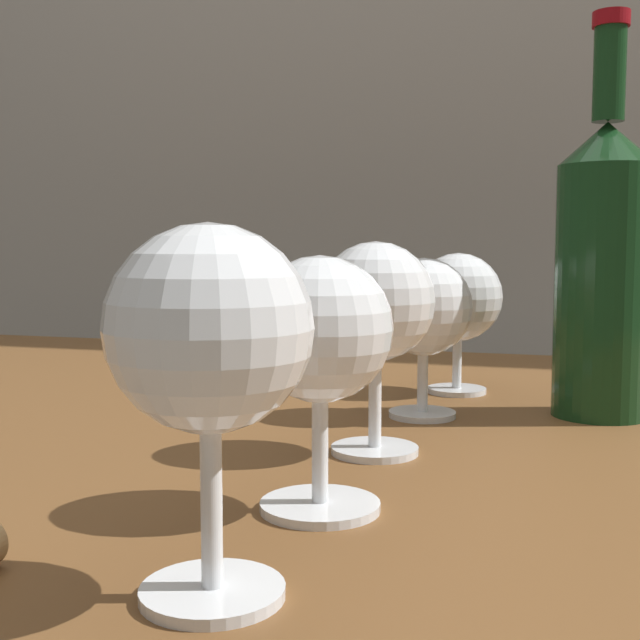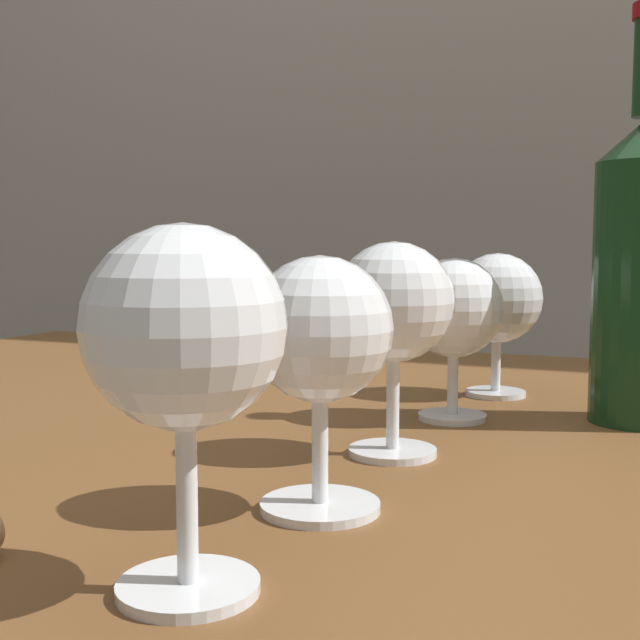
% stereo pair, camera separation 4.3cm
% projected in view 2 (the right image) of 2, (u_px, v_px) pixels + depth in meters
% --- Properties ---
extents(back_wall, '(5.00, 0.08, 2.60)m').
position_uv_depth(back_wall, '(572.00, 5.00, 1.42)').
color(back_wall, gray).
rests_on(back_wall, ground_plane).
extents(dining_table, '(1.53, 0.91, 0.74)m').
position_uv_depth(dining_table, '(441.00, 526.00, 0.65)').
color(dining_table, brown).
rests_on(dining_table, ground_plane).
extents(wine_glass_rose, '(0.08, 0.08, 0.15)m').
position_uv_depth(wine_glass_rose, '(184.00, 336.00, 0.33)').
color(wine_glass_rose, white).
rests_on(wine_glass_rose, dining_table).
extents(wine_glass_port, '(0.08, 0.08, 0.14)m').
position_uv_depth(wine_glass_port, '(320.00, 338.00, 0.44)').
color(wine_glass_port, white).
rests_on(wine_glass_port, dining_table).
extents(wine_glass_chardonnay, '(0.08, 0.08, 0.15)m').
position_uv_depth(wine_glass_chardonnay, '(394.00, 306.00, 0.55)').
color(wine_glass_chardonnay, white).
rests_on(wine_glass_chardonnay, dining_table).
extents(wine_glass_white, '(0.08, 0.08, 0.13)m').
position_uv_depth(wine_glass_white, '(459.00, 312.00, 0.66)').
color(wine_glass_white, white).
rests_on(wine_glass_white, dining_table).
extents(wine_glass_merlot, '(0.09, 0.09, 0.14)m').
position_uv_depth(wine_glass_merlot, '(497.00, 300.00, 0.77)').
color(wine_glass_merlot, white).
rests_on(wine_glass_merlot, dining_table).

